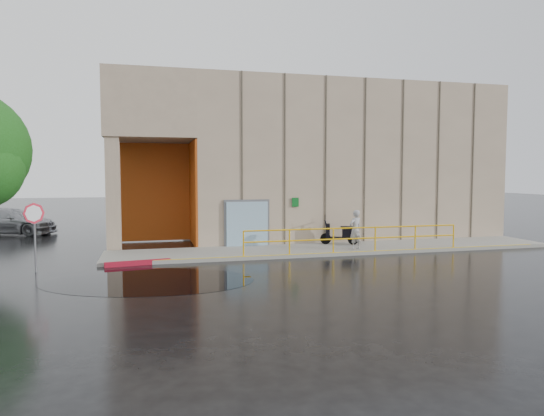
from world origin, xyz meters
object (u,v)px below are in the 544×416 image
(scooter, at_px, (340,228))
(car_c, at_px, (10,221))
(person, at_px, (355,230))
(stop_sign, at_px, (34,221))
(red_curb, at_px, (138,263))

(scooter, xyz_separation_m, car_c, (-16.21, 9.21, -0.19))
(person, height_order, car_c, person)
(scooter, relative_size, stop_sign, 0.75)
(red_curb, distance_m, car_c, 13.55)
(person, xyz_separation_m, stop_sign, (-12.48, -1.17, 0.77))
(car_c, bearing_deg, person, -105.84)
(person, xyz_separation_m, car_c, (-16.28, 10.77, -0.26))
(scooter, height_order, stop_sign, stop_sign)
(person, xyz_separation_m, red_curb, (-9.07, -0.68, -0.92))
(scooter, relative_size, red_curb, 0.75)
(person, relative_size, scooter, 0.95)
(person, distance_m, scooter, 1.56)
(person, bearing_deg, red_curb, -16.34)
(person, xyz_separation_m, scooter, (-0.07, 1.56, -0.07))
(stop_sign, height_order, red_curb, stop_sign)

